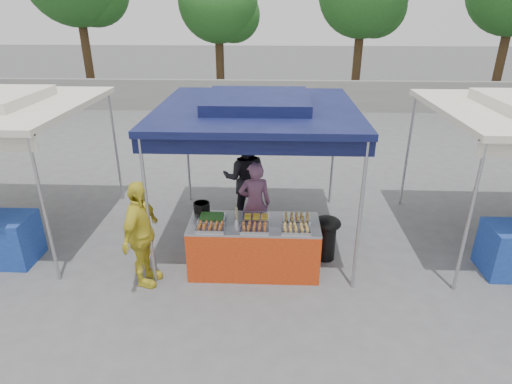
{
  "coord_description": "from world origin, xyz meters",
  "views": [
    {
      "loc": [
        0.27,
        -5.87,
        3.91
      ],
      "look_at": [
        0.0,
        0.6,
        1.05
      ],
      "focal_mm": 30.0,
      "sensor_mm": 36.0,
      "label": 1
    }
  ],
  "objects_px": {
    "vendor_woman": "(255,204)",
    "wok_burner": "(326,234)",
    "helper_man": "(245,178)",
    "customer_person": "(141,235)",
    "cooking_pot": "(202,207)",
    "vendor_table": "(254,246)"
  },
  "relations": [
    {
      "from": "vendor_table",
      "to": "cooking_pot",
      "type": "distance_m",
      "value": 1.05
    },
    {
      "from": "vendor_woman",
      "to": "helper_man",
      "type": "distance_m",
      "value": 0.95
    },
    {
      "from": "cooking_pot",
      "to": "wok_burner",
      "type": "relative_size",
      "value": 0.34
    },
    {
      "from": "vendor_table",
      "to": "wok_burner",
      "type": "height_order",
      "value": "vendor_table"
    },
    {
      "from": "customer_person",
      "to": "vendor_woman",
      "type": "bearing_deg",
      "value": -41.76
    },
    {
      "from": "cooking_pot",
      "to": "helper_man",
      "type": "relative_size",
      "value": 0.15
    },
    {
      "from": "vendor_table",
      "to": "customer_person",
      "type": "bearing_deg",
      "value": -165.94
    },
    {
      "from": "helper_man",
      "to": "customer_person",
      "type": "distance_m",
      "value": 2.56
    },
    {
      "from": "wok_burner",
      "to": "helper_man",
      "type": "height_order",
      "value": "helper_man"
    },
    {
      "from": "helper_man",
      "to": "vendor_woman",
      "type": "bearing_deg",
      "value": 104.25
    },
    {
      "from": "cooking_pot",
      "to": "customer_person",
      "type": "xyz_separation_m",
      "value": [
        -0.77,
        -0.75,
        -0.1
      ]
    },
    {
      "from": "vendor_table",
      "to": "customer_person",
      "type": "xyz_separation_m",
      "value": [
        -1.63,
        -0.41,
        0.4
      ]
    },
    {
      "from": "helper_man",
      "to": "vendor_table",
      "type": "bearing_deg",
      "value": 98.41
    },
    {
      "from": "vendor_woman",
      "to": "wok_burner",
      "type": "bearing_deg",
      "value": 151.34
    },
    {
      "from": "wok_burner",
      "to": "vendor_woman",
      "type": "relative_size",
      "value": 0.5
    },
    {
      "from": "vendor_table",
      "to": "wok_burner",
      "type": "bearing_deg",
      "value": 18.63
    },
    {
      "from": "vendor_woman",
      "to": "customer_person",
      "type": "bearing_deg",
      "value": 29.7
    },
    {
      "from": "helper_man",
      "to": "customer_person",
      "type": "height_order",
      "value": "helper_man"
    },
    {
      "from": "vendor_table",
      "to": "cooking_pot",
      "type": "height_order",
      "value": "cooking_pot"
    },
    {
      "from": "helper_man",
      "to": "customer_person",
      "type": "relative_size",
      "value": 1.06
    },
    {
      "from": "cooking_pot",
      "to": "wok_burner",
      "type": "xyz_separation_m",
      "value": [
        2.03,
        0.05,
        -0.47
      ]
    },
    {
      "from": "cooking_pot",
      "to": "vendor_woman",
      "type": "relative_size",
      "value": 0.17
    }
  ]
}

